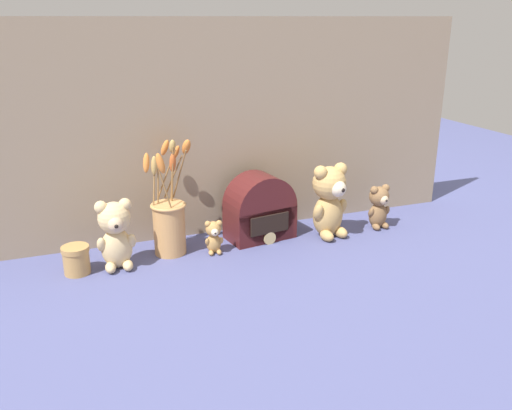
% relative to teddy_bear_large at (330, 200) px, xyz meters
% --- Properties ---
extents(ground_plane, '(4.00, 4.00, 0.00)m').
position_rel_teddy_bear_large_xyz_m(ground_plane, '(-0.24, 0.01, -0.13)').
color(ground_plane, '#4C5184').
extents(backdrop_wall, '(1.54, 0.02, 0.67)m').
position_rel_teddy_bear_large_xyz_m(backdrop_wall, '(-0.24, 0.17, 0.21)').
color(backdrop_wall, gray).
rests_on(backdrop_wall, ground).
extents(teddy_bear_large, '(0.13, 0.12, 0.24)m').
position_rel_teddy_bear_large_xyz_m(teddy_bear_large, '(0.00, 0.00, 0.00)').
color(teddy_bear_large, tan).
rests_on(teddy_bear_large, ground).
extents(teddy_bear_medium, '(0.11, 0.10, 0.20)m').
position_rel_teddy_bear_large_xyz_m(teddy_bear_medium, '(-0.66, 0.00, -0.02)').
color(teddy_bear_medium, '#DBBC84').
rests_on(teddy_bear_medium, ground).
extents(teddy_bear_small, '(0.08, 0.08, 0.15)m').
position_rel_teddy_bear_large_xyz_m(teddy_bear_small, '(0.19, 0.01, -0.05)').
color(teddy_bear_small, olive).
rests_on(teddy_bear_small, ground).
extents(teddy_bear_tiny, '(0.06, 0.05, 0.10)m').
position_rel_teddy_bear_large_xyz_m(teddy_bear_tiny, '(-0.38, 0.00, -0.07)').
color(teddy_bear_tiny, tan).
rests_on(teddy_bear_tiny, ground).
extents(flower_vase, '(0.16, 0.15, 0.34)m').
position_rel_teddy_bear_large_xyz_m(flower_vase, '(-0.50, 0.05, -0.02)').
color(flower_vase, tan).
rests_on(flower_vase, ground).
extents(vintage_radio, '(0.22, 0.15, 0.21)m').
position_rel_teddy_bear_large_xyz_m(vintage_radio, '(-0.21, 0.07, -0.04)').
color(vintage_radio, '#4C1919').
rests_on(vintage_radio, ground).
extents(decorative_tin_tall, '(0.07, 0.07, 0.08)m').
position_rel_teddy_bear_large_xyz_m(decorative_tin_tall, '(-0.77, 0.00, -0.08)').
color(decorative_tin_tall, tan).
rests_on(decorative_tin_tall, ground).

